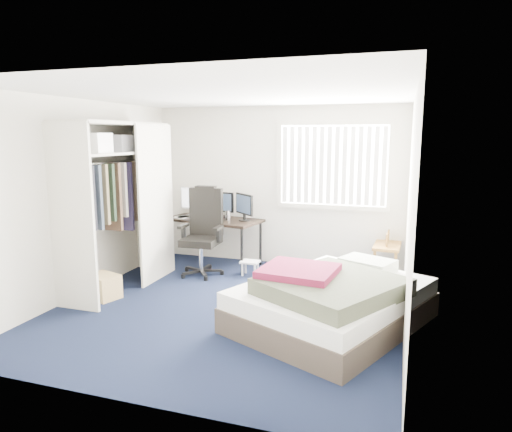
{
  "coord_description": "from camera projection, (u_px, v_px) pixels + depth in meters",
  "views": [
    {
      "loc": [
        1.91,
        -4.87,
        2.03
      ],
      "look_at": [
        0.21,
        0.4,
        1.06
      ],
      "focal_mm": 32.0,
      "sensor_mm": 36.0,
      "label": 1
    }
  ],
  "objects": [
    {
      "name": "bed",
      "position": [
        331.0,
        300.0,
        4.93
      ],
      "size": [
        2.26,
        2.52,
        0.68
      ],
      "color": "#3B312A",
      "rests_on": "ground"
    },
    {
      "name": "window_assembly",
      "position": [
        333.0,
        166.0,
        6.86
      ],
      "size": [
        1.72,
        0.09,
        1.32
      ],
      "color": "white",
      "rests_on": "ground"
    },
    {
      "name": "closet",
      "position": [
        117.0,
        189.0,
        6.02
      ],
      "size": [
        0.64,
        1.84,
        2.22
      ],
      "color": "beige",
      "rests_on": "ground"
    },
    {
      "name": "pine_box",
      "position": [
        103.0,
        286.0,
        5.8
      ],
      "size": [
        0.48,
        0.42,
        0.3
      ],
      "primitive_type": "cube",
      "rotation": [
        0.0,
        0.0,
        -0.33
      ],
      "color": "tan",
      "rests_on": "ground"
    },
    {
      "name": "office_chair",
      "position": [
        203.0,
        241.0,
        6.8
      ],
      "size": [
        0.64,
        0.64,
        1.3
      ],
      "color": "black",
      "rests_on": "ground"
    },
    {
      "name": "footstool",
      "position": [
        250.0,
        264.0,
        6.75
      ],
      "size": [
        0.27,
        0.21,
        0.22
      ],
      "color": "white",
      "rests_on": "ground"
    },
    {
      "name": "ground",
      "position": [
        229.0,
        307.0,
        5.49
      ],
      "size": [
        4.2,
        4.2,
        0.0
      ],
      "primitive_type": "plane",
      "color": "black",
      "rests_on": "ground"
    },
    {
      "name": "nightstand",
      "position": [
        387.0,
        248.0,
        6.62
      ],
      "size": [
        0.39,
        0.74,
        0.68
      ],
      "color": "brown",
      "rests_on": "ground"
    },
    {
      "name": "room_shell",
      "position": [
        228.0,
        183.0,
        5.23
      ],
      "size": [
        4.2,
        4.2,
        4.2
      ],
      "color": "silver",
      "rests_on": "ground"
    },
    {
      "name": "desk",
      "position": [
        215.0,
        216.0,
        7.28
      ],
      "size": [
        1.61,
        0.98,
        1.2
      ],
      "color": "black",
      "rests_on": "ground"
    }
  ]
}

